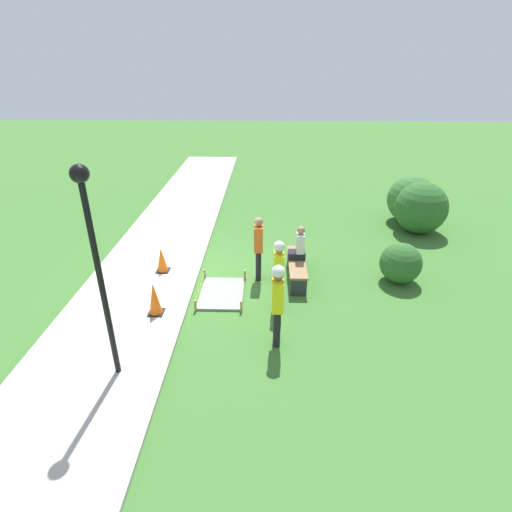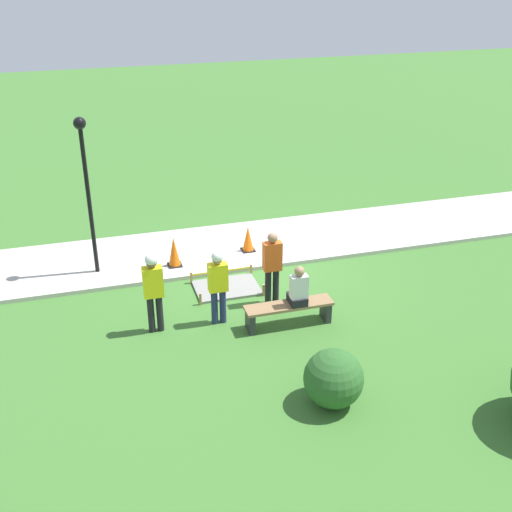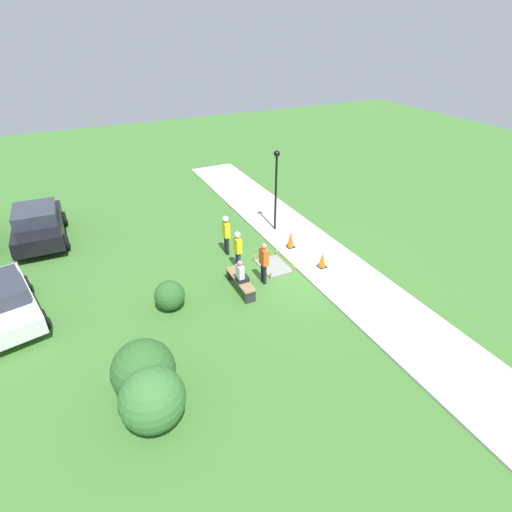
{
  "view_description": "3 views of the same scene",
  "coord_description": "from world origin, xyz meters",
  "views": [
    {
      "loc": [
        9.34,
        1.81,
        5.2
      ],
      "look_at": [
        1.14,
        1.57,
        1.16
      ],
      "focal_mm": 28.0,
      "sensor_mm": 36.0,
      "label": 1
    },
    {
      "loc": [
        3.98,
        13.51,
        7.31
      ],
      "look_at": [
        0.4,
        1.2,
        1.02
      ],
      "focal_mm": 45.0,
      "sensor_mm": 36.0,
      "label": 2
    },
    {
      "loc": [
        -11.18,
        7.43,
        8.79
      ],
      "look_at": [
        0.94,
        1.54,
        0.74
      ],
      "focal_mm": 28.0,
      "sensor_mm": 36.0,
      "label": 3
    }
  ],
  "objects": [
    {
      "name": "bystander_in_orange_shirt",
      "position": [
        0.14,
        1.6,
        0.97
      ],
      "size": [
        0.4,
        0.23,
        1.72
      ],
      "color": "black",
      "rests_on": "ground_plane"
    },
    {
      "name": "wet_concrete_patch",
      "position": [
        0.97,
        0.72,
        0.03
      ],
      "size": [
        1.53,
        1.1,
        0.29
      ],
      "color": "gray",
      "rests_on": "ground_plane"
    },
    {
      "name": "traffic_cone_far_patch",
      "position": [
        1.96,
        -0.65,
        0.48
      ],
      "size": [
        0.34,
        0.34,
        0.76
      ],
      "color": "black",
      "rests_on": "sidewalk"
    },
    {
      "name": "lamppost_near",
      "position": [
        3.82,
        -0.87,
        2.59
      ],
      "size": [
        0.28,
        0.28,
        3.79
      ],
      "color": "black",
      "rests_on": "sidewalk"
    },
    {
      "name": "park_bench",
      "position": [
        0.09,
        2.6,
        0.36
      ],
      "size": [
        1.88,
        0.44,
        0.51
      ],
      "color": "#2D2D33",
      "rests_on": "ground_plane"
    },
    {
      "name": "traffic_cone_near_patch",
      "position": [
        -0.02,
        -0.97,
        0.43
      ],
      "size": [
        0.34,
        0.34,
        0.67
      ],
      "color": "black",
      "rests_on": "sidewalk"
    },
    {
      "name": "sidewalk",
      "position": [
        0.0,
        -1.41,
        0.05
      ],
      "size": [
        28.0,
        2.81,
        0.1
      ],
      "color": "#BCB7AD",
      "rests_on": "ground_plane"
    },
    {
      "name": "person_seated_on_bench",
      "position": [
        -0.09,
        2.65,
        0.86
      ],
      "size": [
        0.36,
        0.44,
        0.89
      ],
      "color": "black",
      "rests_on": "park_bench"
    },
    {
      "name": "shrub_rounded_mid",
      "position": [
        0.18,
        5.24,
        0.53
      ],
      "size": [
        1.06,
        1.06,
        1.06
      ],
      "color": "#2D6028",
      "rests_on": "ground_plane"
    },
    {
      "name": "ground_plane",
      "position": [
        0.0,
        0.0,
        0.0
      ],
      "size": [
        60.0,
        60.0,
        0.0
      ],
      "primitive_type": "plane",
      "color": "#3D702D"
    },
    {
      "name": "worker_assistant",
      "position": [
        1.47,
        2.08,
        0.99
      ],
      "size": [
        0.4,
        0.24,
        1.68
      ],
      "color": "navy",
      "rests_on": "ground_plane"
    },
    {
      "name": "worker_supervisor",
      "position": [
        2.8,
        2.03,
        1.07
      ],
      "size": [
        0.4,
        0.26,
        1.78
      ],
      "color": "black",
      "rests_on": "ground_plane"
    }
  ]
}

